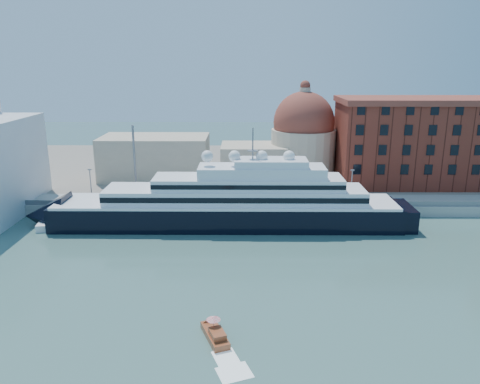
{
  "coord_description": "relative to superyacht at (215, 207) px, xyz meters",
  "views": [
    {
      "loc": [
        5.3,
        -72.76,
        34.65
      ],
      "look_at": [
        4.52,
        18.0,
        9.03
      ],
      "focal_mm": 35.0,
      "sensor_mm": 36.0,
      "label": 1
    }
  ],
  "objects": [
    {
      "name": "warehouse",
      "position": [
        52.84,
        29.0,
        9.49
      ],
      "size": [
        43.0,
        19.0,
        23.25
      ],
      "color": "maroon",
      "rests_on": "land"
    },
    {
      "name": "service_barge",
      "position": [
        -31.15,
        -1.87,
        -3.5
      ],
      "size": [
        12.86,
        5.92,
        2.79
      ],
      "rotation": [
        0.0,
        0.0,
        0.15
      ],
      "color": "white",
      "rests_on": "ground"
    },
    {
      "name": "land",
      "position": [
        0.84,
        52.0,
        -3.3
      ],
      "size": [
        260.0,
        72.0,
        2.0
      ],
      "primitive_type": "cube",
      "color": "slate",
      "rests_on": "ground"
    },
    {
      "name": "water_taxi",
      "position": [
        2.5,
        -42.95,
        -3.58
      ],
      "size": [
        4.24,
        6.67,
        3.01
      ],
      "rotation": [
        0.0,
        0.0,
        0.37
      ],
      "color": "brown",
      "rests_on": "ground"
    },
    {
      "name": "superyacht",
      "position": [
        0.0,
        0.0,
        0.0
      ],
      "size": [
        83.44,
        11.57,
        24.94
      ],
      "color": "black",
      "rests_on": "ground"
    },
    {
      "name": "quay",
      "position": [
        0.84,
        11.0,
        -3.05
      ],
      "size": [
        180.0,
        10.0,
        2.5
      ],
      "primitive_type": "cube",
      "color": "gray",
      "rests_on": "ground"
    },
    {
      "name": "quay_fence",
      "position": [
        0.84,
        6.5,
        -1.2
      ],
      "size": [
        180.0,
        0.1,
        1.2
      ],
      "primitive_type": "cube",
      "color": "slate",
      "rests_on": "quay"
    },
    {
      "name": "church",
      "position": [
        7.23,
        34.72,
        6.6
      ],
      "size": [
        66.0,
        18.0,
        25.5
      ],
      "color": "beige",
      "rests_on": "land"
    },
    {
      "name": "ground",
      "position": [
        0.84,
        -23.0,
        -4.3
      ],
      "size": [
        400.0,
        400.0,
        0.0
      ],
      "primitive_type": "plane",
      "color": "#335956",
      "rests_on": "ground"
    },
    {
      "name": "lamp_posts",
      "position": [
        -11.83,
        9.27,
        5.54
      ],
      "size": [
        120.8,
        2.4,
        18.0
      ],
      "color": "slate",
      "rests_on": "quay"
    }
  ]
}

